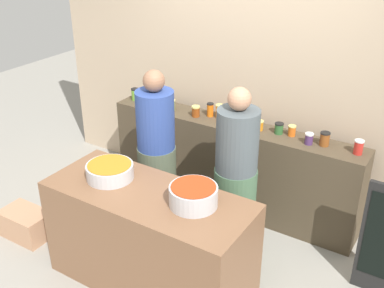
{
  "coord_description": "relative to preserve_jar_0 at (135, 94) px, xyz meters",
  "views": [
    {
      "loc": [
        1.95,
        -2.74,
        2.87
      ],
      "look_at": [
        0.0,
        0.35,
        1.05
      ],
      "focal_mm": 43.98,
      "sensor_mm": 36.0,
      "label": 1
    }
  ],
  "objects": [
    {
      "name": "ground",
      "position": [
        1.22,
        -1.1,
        -1.03
      ],
      "size": [
        12.0,
        12.0,
        0.0
      ],
      "primitive_type": "plane",
      "color": "gray"
    },
    {
      "name": "preserve_jar_10",
      "position": [
        2.15,
        0.02,
        -0.0
      ],
      "size": [
        0.09,
        0.09,
        0.13
      ],
      "color": "brown",
      "rests_on": "display_shelf"
    },
    {
      "name": "preserve_jar_3",
      "position": [
        0.94,
        0.05,
        0.0
      ],
      "size": [
        0.07,
        0.07,
        0.14
      ],
      "color": "#D56315",
      "rests_on": "display_shelf"
    },
    {
      "name": "preserve_jar_9",
      "position": [
        2.02,
        -0.03,
        -0.02
      ],
      "size": [
        0.08,
        0.08,
        0.11
      ],
      "color": "#4A2D5D",
      "rests_on": "display_shelf"
    },
    {
      "name": "cooking_pot_left",
      "position": [
        0.82,
        -1.37,
        -0.07
      ],
      "size": [
        0.39,
        0.39,
        0.13
      ],
      "color": "#B7B7BC",
      "rests_on": "prep_table"
    },
    {
      "name": "preserve_jar_4",
      "position": [
        1.04,
        0.07,
        0.0
      ],
      "size": [
        0.09,
        0.09,
        0.14
      ],
      "color": "orange",
      "rests_on": "display_shelf"
    },
    {
      "name": "preserve_jar_7",
      "position": [
        1.71,
        0.04,
        -0.01
      ],
      "size": [
        0.09,
        0.09,
        0.11
      ],
      "color": "#2D5D2E",
      "rests_on": "display_shelf"
    },
    {
      "name": "preserve_jar_2",
      "position": [
        0.82,
        -0.04,
        -0.01
      ],
      "size": [
        0.08,
        0.08,
        0.11
      ],
      "color": "brown",
      "rests_on": "display_shelf"
    },
    {
      "name": "cook_in_cap",
      "position": [
        1.63,
        -0.69,
        -0.29
      ],
      "size": [
        0.37,
        0.37,
        1.63
      ],
      "color": "#446549",
      "rests_on": "ground"
    },
    {
      "name": "cooking_pot_center",
      "position": [
        1.61,
        -1.34,
        -0.06
      ],
      "size": [
        0.37,
        0.37,
        0.16
      ],
      "color": "#B7B7BC",
      "rests_on": "prep_table"
    },
    {
      "name": "prep_table",
      "position": [
        1.22,
        -1.4,
        -0.58
      ],
      "size": [
        1.7,
        0.7,
        0.89
      ],
      "primitive_type": "cube",
      "color": "brown",
      "rests_on": "ground"
    },
    {
      "name": "preserve_jar_8",
      "position": [
        1.83,
        0.06,
        -0.02
      ],
      "size": [
        0.07,
        0.07,
        0.1
      ],
      "color": "#D25C1A",
      "rests_on": "display_shelf"
    },
    {
      "name": "preserve_jar_5",
      "position": [
        1.3,
        -0.05,
        0.0
      ],
      "size": [
        0.08,
        0.08,
        0.14
      ],
      "color": "#A83D10",
      "rests_on": "display_shelf"
    },
    {
      "name": "cook_with_tongs",
      "position": [
        0.82,
        -0.72,
        -0.29
      ],
      "size": [
        0.36,
        0.36,
        1.64
      ],
      "color": "#505B46",
      "rests_on": "ground"
    },
    {
      "name": "preserve_jar_6",
      "position": [
        1.51,
        0.01,
        -0.02
      ],
      "size": [
        0.08,
        0.08,
        0.1
      ],
      "color": "orange",
      "rests_on": "display_shelf"
    },
    {
      "name": "bread_crate",
      "position": [
        -0.19,
        -1.53,
        -0.89
      ],
      "size": [
        0.48,
        0.31,
        0.28
      ],
      "primitive_type": "cube",
      "rotation": [
        0.0,
        0.0,
        0.01
      ],
      "color": "tan",
      "rests_on": "ground"
    },
    {
      "name": "storefront_wall",
      "position": [
        1.22,
        0.35,
        0.47
      ],
      "size": [
        4.8,
        0.12,
        3.0
      ],
      "primitive_type": "cube",
      "color": "tan",
      "rests_on": "ground"
    },
    {
      "name": "preserve_jar_1",
      "position": [
        0.51,
        -0.03,
        -0.01
      ],
      "size": [
        0.09,
        0.09,
        0.12
      ],
      "color": "olive",
      "rests_on": "display_shelf"
    },
    {
      "name": "preserve_jar_0",
      "position": [
        0.0,
        0.0,
        0.0
      ],
      "size": [
        0.08,
        0.08,
        0.14
      ],
      "color": "#5F9630",
      "rests_on": "display_shelf"
    },
    {
      "name": "preserve_jar_11",
      "position": [
        2.46,
        0.02,
        -0.0
      ],
      "size": [
        0.08,
        0.08,
        0.13
      ],
      "color": "red",
      "rests_on": "display_shelf"
    },
    {
      "name": "display_shelf",
      "position": [
        1.22,
        0.0,
        -0.55
      ],
      "size": [
        2.7,
        0.36,
        0.96
      ],
      "primitive_type": "cube",
      "color": "#483C2B",
      "rests_on": "ground"
    }
  ]
}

